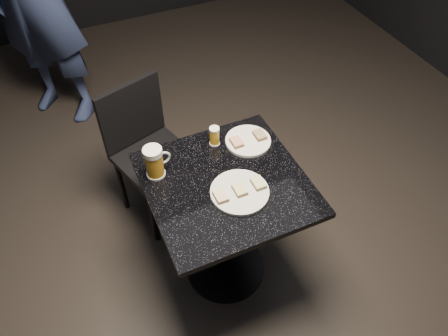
{
  "coord_description": "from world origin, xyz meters",
  "views": [
    {
      "loc": [
        -0.53,
        -1.16,
        2.22
      ],
      "look_at": [
        0.0,
        0.02,
        0.82
      ],
      "focal_mm": 35.0,
      "sensor_mm": 36.0,
      "label": 1
    }
  ],
  "objects_px": {
    "plate_large": "(240,192)",
    "plate_small": "(248,141)",
    "beer_tumbler": "(215,136)",
    "beer_mug": "(155,162)",
    "chair": "(147,147)",
    "table": "(226,214)"
  },
  "relations": [
    {
      "from": "plate_large",
      "to": "plate_small",
      "type": "bearing_deg",
      "value": 57.28
    },
    {
      "from": "beer_tumbler",
      "to": "beer_mug",
      "type": "bearing_deg",
      "value": -166.49
    },
    {
      "from": "beer_mug",
      "to": "chair",
      "type": "height_order",
      "value": "beer_mug"
    },
    {
      "from": "table",
      "to": "chair",
      "type": "xyz_separation_m",
      "value": [
        -0.21,
        0.62,
        -0.01
      ]
    },
    {
      "from": "table",
      "to": "plate_small",
      "type": "bearing_deg",
      "value": 42.94
    },
    {
      "from": "plate_small",
      "to": "plate_large",
      "type": "bearing_deg",
      "value": -122.72
    },
    {
      "from": "plate_small",
      "to": "table",
      "type": "xyz_separation_m",
      "value": [
        -0.2,
        -0.19,
        -0.25
      ]
    },
    {
      "from": "beer_mug",
      "to": "beer_tumbler",
      "type": "height_order",
      "value": "beer_mug"
    },
    {
      "from": "plate_large",
      "to": "chair",
      "type": "bearing_deg",
      "value": 108.48
    },
    {
      "from": "plate_large",
      "to": "beer_tumbler",
      "type": "xyz_separation_m",
      "value": [
        0.02,
        0.33,
        0.04
      ]
    },
    {
      "from": "plate_small",
      "to": "beer_mug",
      "type": "bearing_deg",
      "value": -177.65
    },
    {
      "from": "table",
      "to": "beer_tumbler",
      "type": "relative_size",
      "value": 7.65
    },
    {
      "from": "beer_tumbler",
      "to": "table",
      "type": "bearing_deg",
      "value": -101.86
    },
    {
      "from": "table",
      "to": "beer_tumbler",
      "type": "bearing_deg",
      "value": 78.14
    },
    {
      "from": "plate_large",
      "to": "table",
      "type": "distance_m",
      "value": 0.26
    },
    {
      "from": "plate_large",
      "to": "beer_mug",
      "type": "height_order",
      "value": "beer_mug"
    },
    {
      "from": "plate_large",
      "to": "plate_small",
      "type": "relative_size",
      "value": 1.17
    },
    {
      "from": "plate_small",
      "to": "beer_mug",
      "type": "xyz_separation_m",
      "value": [
        -0.47,
        -0.02,
        0.07
      ]
    },
    {
      "from": "table",
      "to": "chair",
      "type": "bearing_deg",
      "value": 108.49
    },
    {
      "from": "plate_small",
      "to": "table",
      "type": "distance_m",
      "value": 0.37
    },
    {
      "from": "beer_mug",
      "to": "beer_tumbler",
      "type": "distance_m",
      "value": 0.33
    },
    {
      "from": "plate_small",
      "to": "chair",
      "type": "distance_m",
      "value": 0.65
    }
  ]
}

